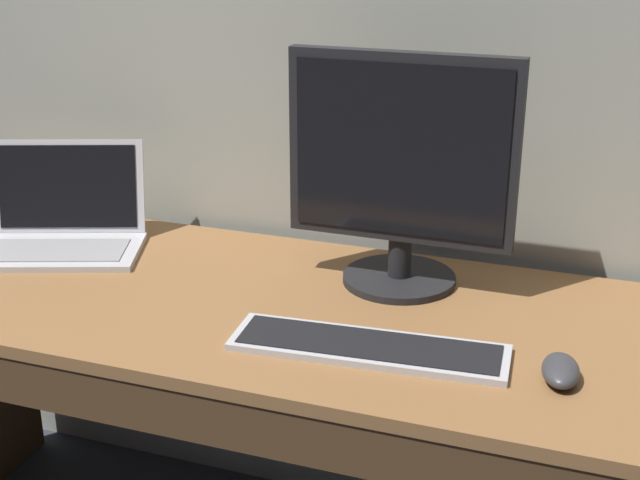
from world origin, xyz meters
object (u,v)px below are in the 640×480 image
(external_monitor, at_px, (401,169))
(wired_keyboard, at_px, (369,347))
(computer_mouse, at_px, (561,370))
(laptop_silver, at_px, (62,229))

(external_monitor, height_order, wired_keyboard, external_monitor)
(computer_mouse, bearing_deg, wired_keyboard, 174.22)
(laptop_silver, xyz_separation_m, wired_keyboard, (0.79, -0.24, -0.04))
(laptop_silver, distance_m, external_monitor, 0.79)
(laptop_silver, xyz_separation_m, computer_mouse, (1.11, -0.23, -0.03))
(laptop_silver, height_order, computer_mouse, laptop_silver)
(wired_keyboard, height_order, computer_mouse, computer_mouse)
(external_monitor, xyz_separation_m, wired_keyboard, (0.03, -0.29, -0.24))
(laptop_silver, relative_size, external_monitor, 0.89)
(wired_keyboard, bearing_deg, computer_mouse, 1.40)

